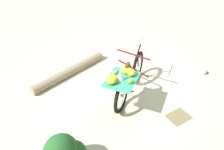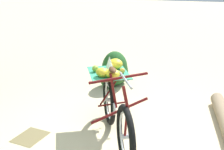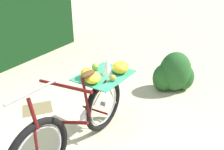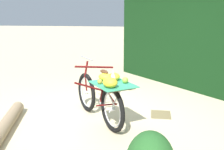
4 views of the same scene
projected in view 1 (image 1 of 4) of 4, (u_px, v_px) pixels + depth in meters
The scene contains 5 objects.
ground_plane at pixel (140, 90), 5.42m from camera, with size 60.00×60.00×0.00m, color beige.
bicycle at pixel (128, 79), 4.93m from camera, with size 1.62×1.28×1.03m.
fallen_log at pixel (69, 71), 5.81m from camera, with size 0.21×0.21×2.03m, color #937A5B.
path_stone at pixel (205, 72), 5.88m from camera, with size 0.16×0.13×0.10m, color gray.
leaf_litter_patch at pixel (179, 117), 4.76m from camera, with size 0.44×0.36×0.01m, color olive.
Camera 1 is at (2.75, 3.18, 3.50)m, focal length 38.89 mm.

